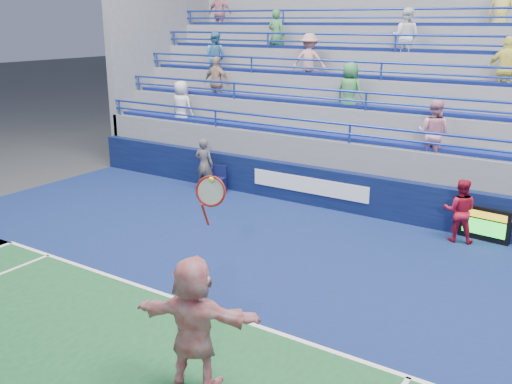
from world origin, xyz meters
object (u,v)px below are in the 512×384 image
Objects in this scene: tennis_player at (194,323)px; judge_chair at (217,184)px; line_judge at (204,165)px; ball_girl at (460,211)px; serve_speed_board at (485,224)px.

judge_chair is at bearing 125.30° from tennis_player.
line_judge is 1.07× the size of ball_girl.
tennis_player is 9.80m from line_judge.
ball_girl reaches higher than serve_speed_board.
judge_chair is 0.72m from line_judge.
serve_speed_board is 8.40m from tennis_player.
ball_girl is (7.61, -0.04, -0.05)m from line_judge.
serve_speed_board is at bearing 75.17° from tennis_player.
ball_girl is (-0.51, -0.38, 0.35)m from serve_speed_board.
line_judge is at bearing -13.44° from ball_girl.
ball_girl is at bearing 167.85° from line_judge.
judge_chair is 0.26× the size of tennis_player.
serve_speed_board is at bearing 2.30° from judge_chair.
tennis_player reaches higher than serve_speed_board.
line_judge reaches higher than judge_chair.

